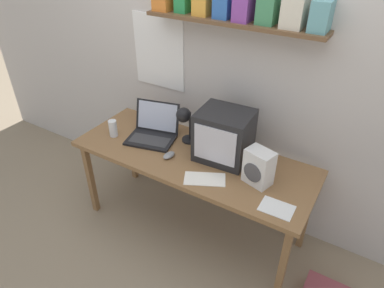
# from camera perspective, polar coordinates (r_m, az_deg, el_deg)

# --- Properties ---
(ground_plane) EXTENTS (12.00, 12.00, 0.00)m
(ground_plane) POSITION_cam_1_polar(r_m,az_deg,el_deg) (2.97, 0.00, -13.45)
(ground_plane) COLOR gray
(back_wall) EXTENTS (5.60, 0.24, 2.60)m
(back_wall) POSITION_cam_1_polar(r_m,az_deg,el_deg) (2.56, 5.29, 13.79)
(back_wall) COLOR beige
(back_wall) RESTS_ON ground_plane
(corner_desk) EXTENTS (1.79, 0.67, 0.73)m
(corner_desk) POSITION_cam_1_polar(r_m,az_deg,el_deg) (2.53, 0.00, -3.04)
(corner_desk) COLOR olive
(corner_desk) RESTS_ON ground_plane
(crt_monitor) EXTENTS (0.38, 0.34, 0.36)m
(crt_monitor) POSITION_cam_1_polar(r_m,az_deg,el_deg) (2.39, 5.36, 1.42)
(crt_monitor) COLOR #232326
(crt_monitor) RESTS_ON corner_desk
(laptop) EXTENTS (0.42, 0.39, 0.25)m
(laptop) POSITION_cam_1_polar(r_m,az_deg,el_deg) (2.69, -6.42, 2.42)
(laptop) COLOR black
(laptop) RESTS_ON corner_desk
(desk_lamp) EXTENTS (0.14, 0.18, 0.30)m
(desk_lamp) POSITION_cam_1_polar(r_m,az_deg,el_deg) (2.52, -1.22, 4.16)
(desk_lamp) COLOR black
(desk_lamp) RESTS_ON corner_desk
(juice_glass) EXTENTS (0.06, 0.06, 0.13)m
(juice_glass) POSITION_cam_1_polar(r_m,az_deg,el_deg) (2.75, -13.01, 2.44)
(juice_glass) COLOR white
(juice_glass) RESTS_ON corner_desk
(space_heater) EXTENTS (0.20, 0.16, 0.24)m
(space_heater) POSITION_cam_1_polar(r_m,az_deg,el_deg) (2.22, 11.05, -3.82)
(space_heater) COLOR white
(space_heater) RESTS_ON corner_desk
(computer_mouse) EXTENTS (0.07, 0.11, 0.03)m
(computer_mouse) POSITION_cam_1_polar(r_m,az_deg,el_deg) (2.47, -3.87, -1.87)
(computer_mouse) COLOR gray
(computer_mouse) RESTS_ON corner_desk
(open_notebook) EXTENTS (0.20, 0.15, 0.00)m
(open_notebook) POSITION_cam_1_polar(r_m,az_deg,el_deg) (2.13, 13.94, -10.34)
(open_notebook) COLOR white
(open_notebook) RESTS_ON corner_desk
(loose_paper_near_laptop) EXTENTS (0.31, 0.25, 0.00)m
(loose_paper_near_laptop) POSITION_cam_1_polar(r_m,az_deg,el_deg) (2.27, 2.14, -5.85)
(loose_paper_near_laptop) COLOR white
(loose_paper_near_laptop) RESTS_ON corner_desk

